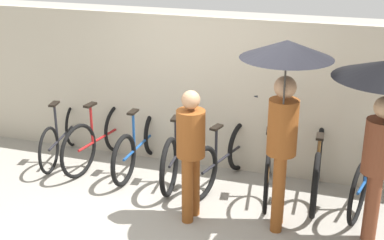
{
  "coord_description": "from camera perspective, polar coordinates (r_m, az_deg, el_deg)",
  "views": [
    {
      "loc": [
        1.88,
        -4.68,
        3.25
      ],
      "look_at": [
        0.02,
        0.98,
        1.0
      ],
      "focal_mm": 50.0,
      "sensor_mm": 36.0,
      "label": 1
    }
  ],
  "objects": [
    {
      "name": "pedestrian_leading",
      "position": [
        5.9,
        -0.13,
        -2.87
      ],
      "size": [
        0.32,
        0.32,
        1.54
      ],
      "rotation": [
        0.0,
        0.0,
        3.02
      ],
      "color": "brown",
      "rests_on": "ground"
    },
    {
      "name": "parked_bicycle_3",
      "position": [
        7.09,
        -1.34,
        -3.14
      ],
      "size": [
        0.44,
        1.79,
        1.11
      ],
      "rotation": [
        0.0,
        0.0,
        1.67
      ],
      "color": "black",
      "rests_on": "ground"
    },
    {
      "name": "pedestrian_center",
      "position": [
        5.46,
        9.86,
        3.31
      ],
      "size": [
        0.92,
        0.92,
        2.16
      ],
      "rotation": [
        0.0,
        0.0,
        3.22
      ],
      "color": "brown",
      "rests_on": "ground"
    },
    {
      "name": "back_wall",
      "position": [
        7.2,
        2.14,
        2.78
      ],
      "size": [
        12.23,
        0.12,
        2.08
      ],
      "color": "#B2A893",
      "rests_on": "ground"
    },
    {
      "name": "parked_bicycle_4",
      "position": [
        6.92,
        3.33,
        -4.0
      ],
      "size": [
        0.58,
        1.68,
        1.1
      ],
      "rotation": [
        0.0,
        0.0,
        1.33
      ],
      "color": "black",
      "rests_on": "ground"
    },
    {
      "name": "parked_bicycle_5",
      "position": [
        6.8,
        8.19,
        -4.39
      ],
      "size": [
        0.44,
        1.81,
        1.05
      ],
      "rotation": [
        0.0,
        0.0,
        1.71
      ],
      "color": "black",
      "rests_on": "ground"
    },
    {
      "name": "parked_bicycle_6",
      "position": [
        6.77,
        13.27,
        -4.82
      ],
      "size": [
        0.44,
        1.76,
        1.11
      ],
      "rotation": [
        0.0,
        0.0,
        1.61
      ],
      "color": "black",
      "rests_on": "ground"
    },
    {
      "name": "parked_bicycle_7",
      "position": [
        6.74,
        18.32,
        -5.55
      ],
      "size": [
        0.53,
        1.72,
        1.09
      ],
      "rotation": [
        0.0,
        0.0,
        1.36
      ],
      "color": "black",
      "rests_on": "ground"
    },
    {
      "name": "parked_bicycle_2",
      "position": [
        7.36,
        -5.56,
        -2.54
      ],
      "size": [
        0.44,
        1.72,
        1.09
      ],
      "rotation": [
        0.0,
        0.0,
        1.57
      ],
      "color": "black",
      "rests_on": "ground"
    },
    {
      "name": "parked_bicycle_1",
      "position": [
        7.58,
        -9.76,
        -1.83
      ],
      "size": [
        0.44,
        1.7,
        1.01
      ],
      "rotation": [
        0.0,
        0.0,
        1.43
      ],
      "color": "black",
      "rests_on": "ground"
    },
    {
      "name": "parked_bicycle_0",
      "position": [
        7.87,
        -13.68,
        -1.54
      ],
      "size": [
        0.47,
        1.6,
        1.06
      ],
      "rotation": [
        0.0,
        0.0,
        1.75
      ],
      "color": "black",
      "rests_on": "ground"
    },
    {
      "name": "ground_plane",
      "position": [
        6.0,
        -3.2,
        -12.16
      ],
      "size": [
        30.0,
        30.0,
        0.0
      ],
      "primitive_type": "plane",
      "color": "gray"
    }
  ]
}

